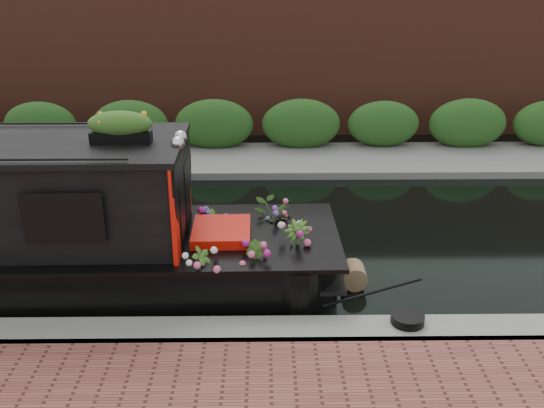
{
  "coord_description": "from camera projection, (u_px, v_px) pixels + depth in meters",
  "views": [
    {
      "loc": [
        1.33,
        -10.01,
        4.8
      ],
      "look_at": [
        1.45,
        -0.6,
        0.9
      ],
      "focal_mm": 40.0,
      "sensor_mm": 36.0,
      "label": 1
    }
  ],
  "objects": [
    {
      "name": "ground",
      "position": [
        193.0,
        237.0,
        11.07
      ],
      "size": [
        80.0,
        80.0,
        0.0
      ],
      "primitive_type": "plane",
      "color": "black",
      "rests_on": "ground"
    },
    {
      "name": "far_hedge",
      "position": [
        214.0,
        152.0,
        15.78
      ],
      "size": [
        40.0,
        1.1,
        2.8
      ],
      "primitive_type": "cube",
      "color": "#214B19",
      "rests_on": "ground"
    },
    {
      "name": "near_bank_coping",
      "position": [
        166.0,
        345.0,
        8.02
      ],
      "size": [
        40.0,
        0.6,
        0.5
      ],
      "primitive_type": "cube",
      "color": "gray",
      "rests_on": "ground"
    },
    {
      "name": "coiled_mooring_rope",
      "position": [
        407.0,
        319.0,
        8.04
      ],
      "size": [
        0.45,
        0.45,
        0.12
      ],
      "primitive_type": "cylinder",
      "color": "black",
      "rests_on": "near_bank_coping"
    },
    {
      "name": "far_bank_path",
      "position": [
        211.0,
        164.0,
        14.95
      ],
      "size": [
        40.0,
        2.4,
        0.34
      ],
      "primitive_type": "cube",
      "color": "slate",
      "rests_on": "ground"
    },
    {
      "name": "rope_fender",
      "position": [
        354.0,
        275.0,
        9.38
      ],
      "size": [
        0.38,
        0.4,
        0.38
      ],
      "primitive_type": "cylinder",
      "rotation": [
        1.57,
        0.0,
        0.0
      ],
      "color": "brown",
      "rests_on": "ground"
    },
    {
      "name": "far_brick_wall",
      "position": [
        219.0,
        131.0,
        17.72
      ],
      "size": [
        40.0,
        1.0,
        8.0
      ],
      "primitive_type": "cube",
      "color": "#5A2B1E",
      "rests_on": "ground"
    }
  ]
}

